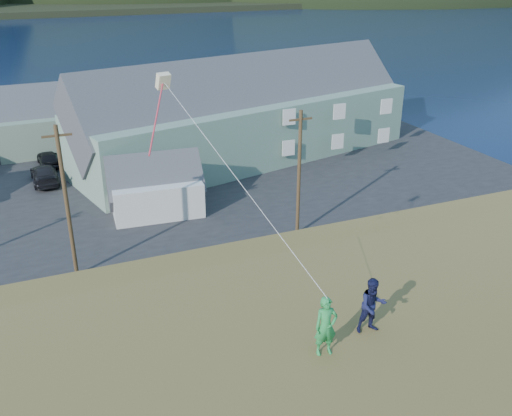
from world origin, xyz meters
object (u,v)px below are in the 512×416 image
(wharf, at_px, (12,120))
(lodge, at_px, (248,112))
(shed_palegreen_far, at_px, (56,119))
(shed_white, at_px, (155,186))
(kite_flyer_navy, at_px, (372,306))
(kite_flyer_green, at_px, (326,326))

(wharf, xyz_separation_m, lodge, (20.55, -21.80, 4.01))
(lodge, distance_m, shed_palegreen_far, 19.19)
(shed_white, height_order, shed_palegreen_far, shed_palegreen_far)
(lodge, bearing_deg, kite_flyer_navy, -119.73)
(shed_white, xyz_separation_m, kite_flyer_navy, (0.54, -27.04, 5.97))
(lodge, xyz_separation_m, kite_flyer_green, (-12.33, -36.72, 3.65))
(lodge, distance_m, kite_flyer_navy, 37.99)
(lodge, bearing_deg, shed_palegreen_far, 135.13)
(kite_flyer_green, distance_m, kite_flyer_navy, 1.84)
(shed_palegreen_far, bearing_deg, kite_flyer_navy, -84.47)
(wharf, bearing_deg, shed_palegreen_far, -70.50)
(wharf, distance_m, lodge, 30.22)
(shed_white, xyz_separation_m, shed_palegreen_far, (-5.28, 19.22, 0.87))
(lodge, xyz_separation_m, shed_white, (-11.07, -9.28, -2.33))
(shed_white, xyz_separation_m, kite_flyer_green, (-1.26, -27.44, 5.99))
(wharf, height_order, lodge, lodge)
(wharf, bearing_deg, shed_white, -73.05)
(lodge, relative_size, shed_palegreen_far, 2.88)
(lodge, distance_m, kite_flyer_green, 38.90)
(lodge, relative_size, kite_flyer_green, 18.69)
(kite_flyer_green, bearing_deg, kite_flyer_navy, 19.45)
(shed_palegreen_far, bearing_deg, shed_white, -76.30)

